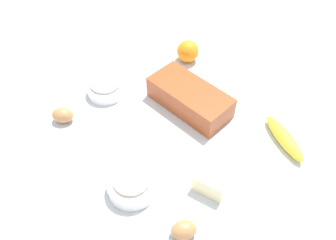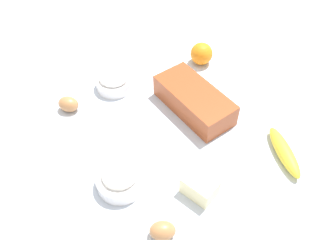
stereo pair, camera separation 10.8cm
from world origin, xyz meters
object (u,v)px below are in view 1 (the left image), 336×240
banana (284,138)px  sugar_bowl (106,86)px  egg_near_butter (184,230)px  flour_bowl (132,183)px  orange_fruit (188,51)px  butter_block (212,182)px  loaf_pan (190,97)px  egg_beside_bowl (63,115)px

banana → sugar_bowl: bearing=-152.3°
banana → egg_near_butter: egg_near_butter is taller
flour_bowl → orange_fruit: 0.60m
flour_bowl → orange_fruit: orange_fruit is taller
sugar_bowl → egg_near_butter: size_ratio=1.98×
flour_bowl → banana: (0.17, 0.45, -0.01)m
sugar_bowl → butter_block: (0.51, -0.00, -0.00)m
banana → butter_block: bearing=-96.9°
egg_near_butter → flour_bowl: bearing=-174.4°
butter_block → egg_near_butter: bearing=-71.8°
loaf_pan → flour_bowl: (0.13, -0.34, -0.01)m
loaf_pan → sugar_bowl: 0.29m
butter_block → egg_beside_bowl: butter_block is taller
flour_bowl → butter_block: flour_bowl is taller
sugar_bowl → orange_fruit: size_ratio=1.55×
loaf_pan → orange_fruit: orange_fruit is taller
flour_bowl → egg_near_butter: bearing=5.6°
banana → loaf_pan: bearing=-160.0°
flour_bowl → orange_fruit: (-0.32, 0.51, 0.01)m
flour_bowl → orange_fruit: bearing=122.0°
banana → egg_beside_bowl: egg_beside_bowl is taller
flour_bowl → butter_block: (0.14, 0.17, -0.00)m
banana → orange_fruit: (-0.49, 0.06, 0.02)m
flour_bowl → butter_block: bearing=50.3°
orange_fruit → butter_block: size_ratio=0.93×
loaf_pan → sugar_bowl: loaf_pan is taller
loaf_pan → orange_fruit: size_ratio=3.45×
butter_block → egg_near_butter: 0.16m
sugar_bowl → butter_block: bearing=-0.0°
egg_beside_bowl → loaf_pan: bearing=57.9°
orange_fruit → butter_block: orange_fruit is taller
orange_fruit → egg_near_butter: 0.70m
orange_fruit → egg_beside_bowl: size_ratio=1.21×
egg_near_butter → sugar_bowl: bearing=165.1°
egg_beside_bowl → orange_fruit: bearing=86.1°
flour_bowl → banana: flour_bowl is taller
butter_block → flour_bowl: bearing=-129.7°
banana → orange_fruit: bearing=173.5°
loaf_pan → sugar_bowl: (-0.24, -0.17, -0.01)m
loaf_pan → butter_block: (0.27, -0.17, -0.01)m
loaf_pan → egg_near_butter: bearing=-49.6°
sugar_bowl → butter_block: 0.51m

